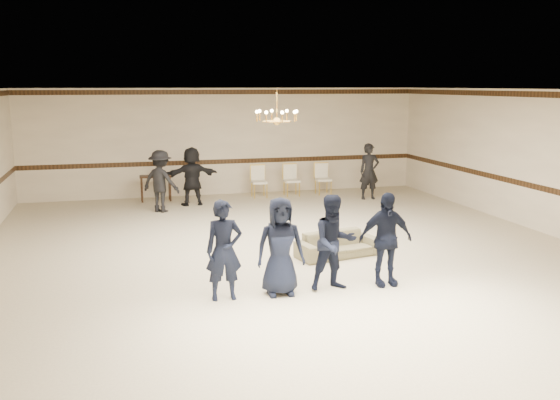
{
  "coord_description": "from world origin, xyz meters",
  "views": [
    {
      "loc": [
        -3.24,
        -11.33,
        3.3
      ],
      "look_at": [
        -0.33,
        -0.5,
        1.19
      ],
      "focal_mm": 39.4,
      "sensor_mm": 36.0,
      "label": 1
    }
  ],
  "objects_px": {
    "boy_b": "(280,246)",
    "boy_d": "(385,239)",
    "boy_a": "(224,250)",
    "banquet_chair_left": "(259,182)",
    "adult_right": "(369,171)",
    "banquet_chair_mid": "(292,180)",
    "settee": "(338,244)",
    "adult_mid": "(192,176)",
    "boy_c": "(334,243)",
    "adult_left": "(161,181)",
    "banquet_chair_right": "(323,179)",
    "console_table": "(156,188)",
    "chandelier": "(277,105)"
  },
  "relations": [
    {
      "from": "boy_a",
      "to": "adult_left",
      "type": "height_order",
      "value": "adult_left"
    },
    {
      "from": "adult_left",
      "to": "adult_mid",
      "type": "distance_m",
      "value": 1.14
    },
    {
      "from": "banquet_chair_left",
      "to": "banquet_chair_right",
      "type": "bearing_deg",
      "value": 2.77
    },
    {
      "from": "boy_d",
      "to": "settee",
      "type": "bearing_deg",
      "value": 96.18
    },
    {
      "from": "boy_a",
      "to": "adult_mid",
      "type": "relative_size",
      "value": 0.97
    },
    {
      "from": "banquet_chair_left",
      "to": "adult_mid",
      "type": "bearing_deg",
      "value": -159.22
    },
    {
      "from": "banquet_chair_mid",
      "to": "console_table",
      "type": "xyz_separation_m",
      "value": [
        -4.0,
        0.2,
        -0.1
      ]
    },
    {
      "from": "adult_mid",
      "to": "banquet_chair_mid",
      "type": "bearing_deg",
      "value": -173.42
    },
    {
      "from": "chandelier",
      "to": "boy_c",
      "type": "bearing_deg",
      "value": -88.31
    },
    {
      "from": "boy_a",
      "to": "boy_d",
      "type": "height_order",
      "value": "same"
    },
    {
      "from": "adult_right",
      "to": "banquet_chair_mid",
      "type": "xyz_separation_m",
      "value": [
        -2.04,
        1.07,
        -0.34
      ]
    },
    {
      "from": "banquet_chair_left",
      "to": "banquet_chair_mid",
      "type": "xyz_separation_m",
      "value": [
        1.0,
        0.0,
        0.0
      ]
    },
    {
      "from": "boy_c",
      "to": "adult_mid",
      "type": "relative_size",
      "value": 0.97
    },
    {
      "from": "boy_c",
      "to": "adult_right",
      "type": "bearing_deg",
      "value": 59.07
    },
    {
      "from": "boy_d",
      "to": "console_table",
      "type": "bearing_deg",
      "value": 111.62
    },
    {
      "from": "boy_a",
      "to": "adult_right",
      "type": "height_order",
      "value": "adult_right"
    },
    {
      "from": "boy_d",
      "to": "banquet_chair_mid",
      "type": "height_order",
      "value": "boy_d"
    },
    {
      "from": "boy_b",
      "to": "boy_d",
      "type": "height_order",
      "value": "same"
    },
    {
      "from": "settee",
      "to": "adult_mid",
      "type": "relative_size",
      "value": 1.0
    },
    {
      "from": "banquet_chair_left",
      "to": "boy_c",
      "type": "bearing_deg",
      "value": -92.09
    },
    {
      "from": "boy_b",
      "to": "banquet_chair_left",
      "type": "bearing_deg",
      "value": 81.79
    },
    {
      "from": "boy_a",
      "to": "boy_d",
      "type": "bearing_deg",
      "value": -0.09
    },
    {
      "from": "boy_c",
      "to": "boy_d",
      "type": "distance_m",
      "value": 0.9
    },
    {
      "from": "settee",
      "to": "boy_c",
      "type": "bearing_deg",
      "value": -124.02
    },
    {
      "from": "boy_d",
      "to": "banquet_chair_right",
      "type": "bearing_deg",
      "value": 79.19
    },
    {
      "from": "adult_right",
      "to": "settee",
      "type": "bearing_deg",
      "value": -115.65
    },
    {
      "from": "adult_right",
      "to": "console_table",
      "type": "distance_m",
      "value": 6.19
    },
    {
      "from": "boy_c",
      "to": "boy_d",
      "type": "height_order",
      "value": "same"
    },
    {
      "from": "settee",
      "to": "banquet_chair_mid",
      "type": "height_order",
      "value": "banquet_chair_mid"
    },
    {
      "from": "adult_right",
      "to": "boy_a",
      "type": "bearing_deg",
      "value": -124.16
    },
    {
      "from": "banquet_chair_left",
      "to": "banquet_chair_mid",
      "type": "bearing_deg",
      "value": 2.77
    },
    {
      "from": "adult_left",
      "to": "banquet_chair_mid",
      "type": "relative_size",
      "value": 1.73
    },
    {
      "from": "boy_b",
      "to": "settee",
      "type": "bearing_deg",
      "value": 50.62
    },
    {
      "from": "adult_right",
      "to": "banquet_chair_mid",
      "type": "distance_m",
      "value": 2.33
    },
    {
      "from": "console_table",
      "to": "boy_b",
      "type": "bearing_deg",
      "value": -78.97
    },
    {
      "from": "boy_d",
      "to": "banquet_chair_mid",
      "type": "distance_m",
      "value": 8.47
    },
    {
      "from": "boy_a",
      "to": "adult_right",
      "type": "distance_m",
      "value": 9.22
    },
    {
      "from": "banquet_chair_right",
      "to": "boy_d",
      "type": "bearing_deg",
      "value": -96.65
    },
    {
      "from": "adult_mid",
      "to": "banquet_chair_mid",
      "type": "relative_size",
      "value": 1.73
    },
    {
      "from": "boy_b",
      "to": "banquet_chair_right",
      "type": "bearing_deg",
      "value": 69.42
    },
    {
      "from": "adult_left",
      "to": "banquet_chair_left",
      "type": "distance_m",
      "value": 3.28
    },
    {
      "from": "banquet_chair_left",
      "to": "adult_right",
      "type": "bearing_deg",
      "value": -16.64
    },
    {
      "from": "banquet_chair_mid",
      "to": "adult_mid",
      "type": "bearing_deg",
      "value": -167.78
    },
    {
      "from": "banquet_chair_right",
      "to": "console_table",
      "type": "relative_size",
      "value": 1.06
    },
    {
      "from": "boy_a",
      "to": "console_table",
      "type": "relative_size",
      "value": 1.77
    },
    {
      "from": "banquet_chair_mid",
      "to": "banquet_chair_right",
      "type": "height_order",
      "value": "same"
    },
    {
      "from": "settee",
      "to": "banquet_chair_mid",
      "type": "xyz_separation_m",
      "value": [
        0.97,
        6.6,
        0.23
      ]
    },
    {
      "from": "boy_a",
      "to": "banquet_chair_mid",
      "type": "height_order",
      "value": "boy_a"
    },
    {
      "from": "banquet_chair_mid",
      "to": "boy_b",
      "type": "bearing_deg",
      "value": -107.38
    },
    {
      "from": "boy_a",
      "to": "banquet_chair_left",
      "type": "height_order",
      "value": "boy_a"
    }
  ]
}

